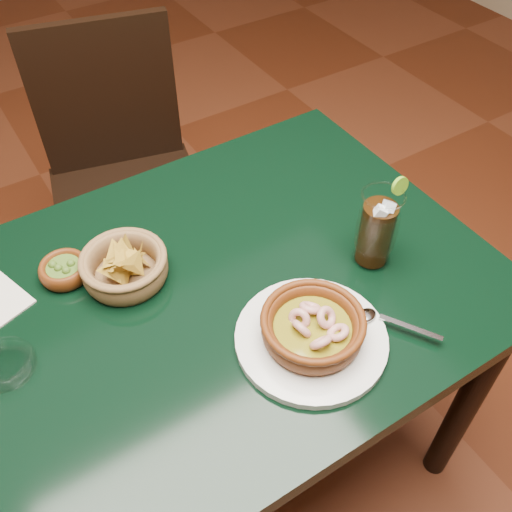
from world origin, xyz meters
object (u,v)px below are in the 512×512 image
dining_chair (124,175)px  chip_basket (125,266)px  dining_table (192,330)px  shrimp_plate (313,330)px  cola_drink (377,229)px

dining_chair → chip_basket: dining_chair is taller
chip_basket → dining_table: bearing=-57.2°
dining_chair → chip_basket: (-0.20, -0.59, 0.27)m
chip_basket → dining_chair: bearing=70.9°
dining_table → shrimp_plate: (0.14, -0.20, 0.13)m
dining_table → chip_basket: chip_basket is taller
chip_basket → cola_drink: cola_drink is taller
shrimp_plate → chip_basket: (-0.22, 0.32, -0.00)m
dining_table → cola_drink: size_ratio=6.25×
dining_table → cola_drink: 0.42m
dining_table → chip_basket: bearing=122.8°
dining_table → shrimp_plate: bearing=-54.8°
dining_chair → chip_basket: size_ratio=4.65×
shrimp_plate → chip_basket: bearing=124.3°
dining_chair → cola_drink: 0.90m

